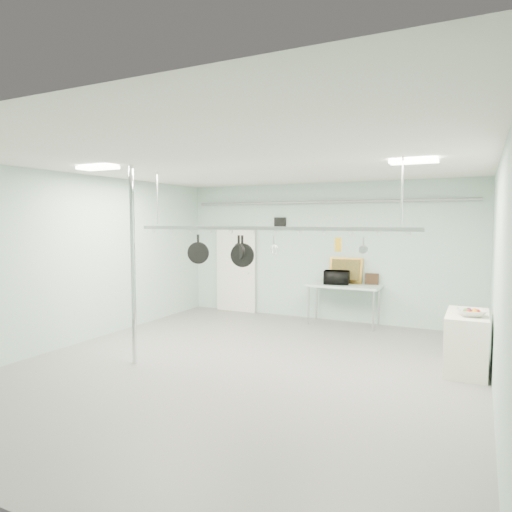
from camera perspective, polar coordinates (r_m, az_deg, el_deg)
The scene contains 25 objects.
floor at distance 7.43m, azimuth -1.47°, elevation -13.77°, with size 8.00×8.00×0.00m, color gray.
ceiling at distance 7.11m, azimuth -1.52°, elevation 11.46°, with size 7.00×8.00×0.02m, color silver.
back_wall at distance 10.77m, azimuth 8.44°, elevation 0.55°, with size 7.00×0.02×3.20m, color #A5C6BC.
right_wall at distance 6.29m, azimuth 27.95°, elevation -2.66°, with size 0.02×8.00×3.20m, color #A5C6BC.
door at distance 11.69m, azimuth -2.47°, elevation -1.81°, with size 1.10×0.10×2.20m, color silver.
wall_vent at distance 11.12m, azimuth 3.03°, elevation 4.07°, with size 0.30×0.04×0.30m, color black.
conduit_pipe at distance 10.67m, azimuth 8.36°, elevation 6.70°, with size 0.07×0.07×6.60m, color gray.
chrome_pole at distance 7.57m, azimuth -15.13°, elevation -1.18°, with size 0.08×0.08×3.20m, color silver.
prep_table at distance 10.31m, azimuth 10.90°, elevation -3.94°, with size 1.60×0.70×0.91m.
side_cabinet at distance 7.87m, azimuth 24.84°, elevation -9.73°, with size 0.60×1.20×0.90m, color white.
pot_rack at distance 7.24m, azimuth 1.01°, elevation 3.72°, with size 4.80×0.06×1.00m.
light_panel_left at distance 7.78m, azimuth -19.17°, elevation 10.39°, with size 0.65×0.30×0.05m, color white.
light_panel_right at distance 6.95m, azimuth 19.10°, elevation 11.13°, with size 0.65×0.30×0.05m, color white.
microwave at distance 10.33m, azimuth 10.06°, elevation -2.65°, with size 0.55×0.37×0.30m, color black.
coffee_canister at distance 10.28m, azimuth 11.14°, elevation -3.00°, with size 0.14×0.14×0.20m, color silver.
painting_large at distance 10.57m, azimuth 11.15°, elevation -1.76°, with size 0.78×0.05×0.58m, color gold.
painting_small at distance 10.45m, azimuth 14.28°, elevation -2.80°, with size 0.30×0.04×0.25m, color black.
fruit_bowl at distance 7.57m, azimuth 25.35°, elevation -6.43°, with size 0.41×0.41×0.10m, color silver.
skillet_left at distance 7.87m, azimuth -7.24°, elevation 0.89°, with size 0.37×0.06×0.49m, color black, non-canonical shape.
skillet_mid at distance 7.46m, azimuth -2.17°, elevation 1.14°, with size 0.28×0.06×0.39m, color black, non-canonical shape.
skillet_right at distance 7.43m, azimuth -1.73°, elevation 0.58°, with size 0.39×0.06×0.53m, color black, non-canonical shape.
whisk at distance 7.17m, azimuth 2.25°, elevation 1.39°, with size 0.15×0.15×0.29m, color #ABABB0, non-canonical shape.
grater at distance 6.82m, azimuth 10.23°, elevation 1.42°, with size 0.09×0.02×0.23m, color gold, non-canonical shape.
saucepan at distance 6.73m, azimuth 13.28°, elevation 1.35°, with size 0.12×0.08×0.22m, color silver, non-canonical shape.
fruit_cluster at distance 7.56m, azimuth 25.36°, elevation -6.13°, with size 0.24×0.24×0.09m, color #9F220E, non-canonical shape.
Camera 1 is at (3.29, -6.24, 2.32)m, focal length 32.00 mm.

